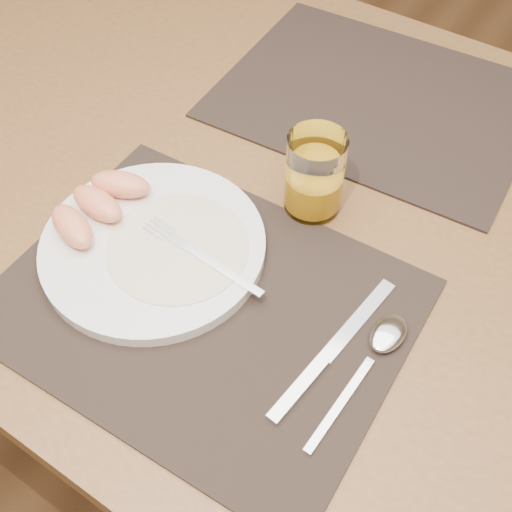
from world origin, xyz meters
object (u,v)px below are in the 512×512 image
object	(u,v)px
plate	(153,246)
spoon	(382,343)
placemat_near	(203,304)
knife	(324,359)
juice_glass	(314,178)
fork	(192,251)
table	(299,230)
placemat_far	(376,99)

from	to	relation	value
plate	spoon	bearing A→B (deg)	6.45
placemat_near	knife	xyz separation A→B (m)	(0.15, 0.01, 0.00)
plate	juice_glass	world-z (taller)	juice_glass
fork	juice_glass	size ratio (longest dim) A/B	1.61
placemat_near	spoon	xyz separation A→B (m)	(0.19, 0.06, 0.01)
table	fork	distance (m)	0.21
knife	juice_glass	world-z (taller)	juice_glass
table	juice_glass	size ratio (longest dim) A/B	12.83
placemat_far	fork	size ratio (longest dim) A/B	2.57
placemat_near	placemat_far	world-z (taller)	same
table	plate	world-z (taller)	plate
placemat_near	plate	xyz separation A→B (m)	(-0.09, 0.03, 0.01)
table	placemat_far	distance (m)	0.24
fork	knife	bearing A→B (deg)	-8.91
placemat_far	spoon	xyz separation A→B (m)	(0.20, -0.38, 0.01)
spoon	juice_glass	world-z (taller)	juice_glass
placemat_near	placemat_far	size ratio (longest dim) A/B	1.00
placemat_near	spoon	world-z (taller)	spoon
fork	juice_glass	distance (m)	0.17
placemat_near	placemat_far	distance (m)	0.44
knife	plate	bearing A→B (deg)	176.12
juice_glass	placemat_far	bearing A→B (deg)	97.13
knife	spoon	xyz separation A→B (m)	(0.04, 0.05, 0.00)
plate	fork	bearing A→B (deg)	16.10
placemat_far	plate	bearing A→B (deg)	-102.39
placemat_near	plate	size ratio (longest dim) A/B	1.67
fork	spoon	world-z (taller)	fork
fork	juice_glass	bearing A→B (deg)	65.50
spoon	juice_glass	distance (m)	0.22
plate	spoon	size ratio (longest dim) A/B	1.41
placemat_near	juice_glass	bearing A→B (deg)	82.75
placemat_far	fork	distance (m)	0.40
table	placemat_near	distance (m)	0.24
placemat_far	fork	bearing A→B (deg)	-95.92
plate	placemat_far	bearing A→B (deg)	77.61
plate	knife	distance (m)	0.25
plate	placemat_near	bearing A→B (deg)	-16.97
placemat_far	juice_glass	world-z (taller)	juice_glass
juice_glass	spoon	bearing A→B (deg)	-39.33
knife	juice_glass	xyz separation A→B (m)	(-0.13, 0.19, 0.05)
spoon	placemat_far	bearing A→B (deg)	117.67
placemat_near	juice_glass	xyz separation A→B (m)	(0.03, 0.20, 0.05)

